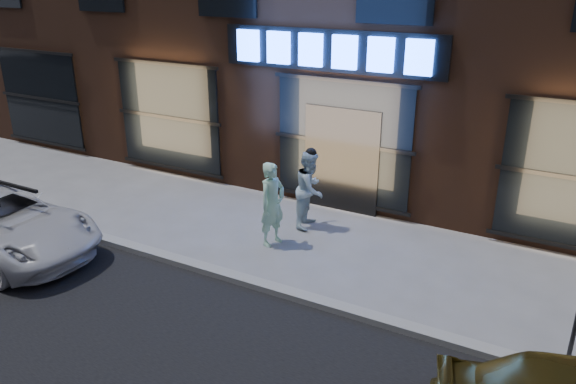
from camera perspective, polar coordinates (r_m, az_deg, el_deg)
name	(u,v)px	position (r m, az deg, el deg)	size (l,w,h in m)	color
ground	(250,285)	(10.11, -3.90, -9.39)	(90.00, 90.00, 0.00)	slate
curb	(250,282)	(10.07, -3.90, -9.09)	(60.00, 0.25, 0.12)	gray
man_bowtie	(272,204)	(11.18, -1.60, -1.24)	(0.63, 0.41, 1.73)	#C2FFE6
man_cap	(310,189)	(12.00, 2.28, 0.29)	(0.82, 0.64, 1.69)	silver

